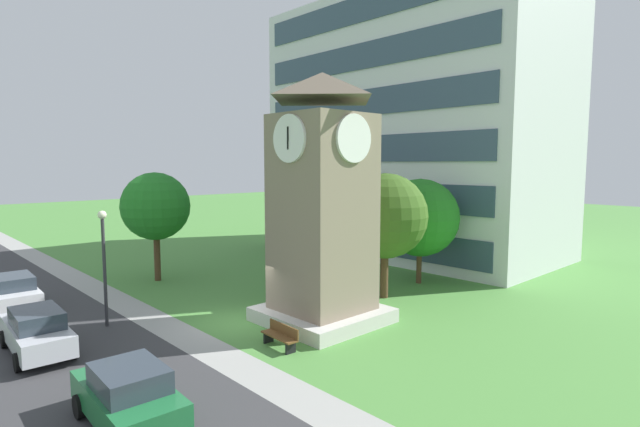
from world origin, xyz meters
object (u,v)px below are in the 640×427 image
object	(u,v)px
clock_tower	(322,213)
parked_car_green	(128,395)
parked_car_white	(13,292)
tree_by_building	(385,216)
street_lamp	(104,254)
parked_car_silver	(37,331)
tree_streetside	(156,206)
tree_near_tower	(420,218)
park_bench	(281,336)

from	to	relation	value
clock_tower	parked_car_green	size ratio (longest dim) A/B	2.60
parked_car_white	parked_car_green	xyz separation A→B (m)	(14.17, -0.11, -0.00)
tree_by_building	clock_tower	bearing A→B (deg)	-83.03
street_lamp	parked_car_silver	distance (m)	4.01
tree_streetside	parked_car_silver	xyz separation A→B (m)	(7.81, -8.24, -3.58)
tree_near_tower	parked_car_silver	bearing A→B (deg)	-99.66
parked_car_green	park_bench	bearing A→B (deg)	104.26
parked_car_green	parked_car_silver	bearing A→B (deg)	-176.28
tree_streetside	tree_near_tower	bearing A→B (deg)	44.47
clock_tower	street_lamp	bearing A→B (deg)	-128.92
clock_tower	tree_near_tower	world-z (taller)	clock_tower
tree_near_tower	parked_car_green	size ratio (longest dim) A/B	1.47
street_lamp	parked_car_green	world-z (taller)	street_lamp
clock_tower	street_lamp	size ratio (longest dim) A/B	2.16
parked_car_green	clock_tower	bearing A→B (deg)	106.16
clock_tower	tree_streetside	bearing A→B (deg)	-170.89
tree_by_building	parked_car_silver	size ratio (longest dim) A/B	1.38
parked_car_white	parked_car_green	size ratio (longest dim) A/B	1.10
clock_tower	parked_car_white	world-z (taller)	clock_tower
tree_near_tower	tree_streetside	distance (m)	15.52
street_lamp	parked_car_green	xyz separation A→B (m)	(8.66, -2.50, -2.31)
street_lamp	tree_streetside	size ratio (longest dim) A/B	0.77
tree_streetside	tree_by_building	xyz separation A→B (m)	(11.66, 6.98, -0.17)
street_lamp	parked_car_green	bearing A→B (deg)	-16.11
tree_by_building	parked_car_white	world-z (taller)	tree_by_building
clock_tower	park_bench	size ratio (longest dim) A/B	5.93
tree_by_building	street_lamp	bearing A→B (deg)	-113.12
park_bench	street_lamp	distance (m)	8.49
park_bench	street_lamp	xyz separation A→B (m)	(-7.02, -3.93, 2.70)
tree_by_building	parked_car_silver	distance (m)	16.06
tree_streetside	parked_car_white	size ratio (longest dim) A/B	1.42
park_bench	tree_near_tower	distance (m)	12.88
clock_tower	parked_car_white	bearing A→B (deg)	-139.69
park_bench	street_lamp	world-z (taller)	street_lamp
tree_streetside	parked_car_white	distance (m)	8.50
clock_tower	parked_car_green	xyz separation A→B (m)	(2.82, -9.73, -3.98)
street_lamp	tree_near_tower	size ratio (longest dim) A/B	0.82
clock_tower	parked_car_silver	distance (m)	11.82
street_lamp	tree_streetside	bearing A→B (deg)	140.70
clock_tower	park_bench	world-z (taller)	clock_tower
park_bench	parked_car_green	size ratio (longest dim) A/B	0.44
tree_streetside	tree_by_building	size ratio (longest dim) A/B	1.00
park_bench	parked_car_white	world-z (taller)	parked_car_white
parked_car_white	tree_streetside	bearing A→B (deg)	96.87
tree_by_building	parked_car_green	bearing A→B (deg)	-76.90
tree_near_tower	tree_streetside	xyz separation A→B (m)	(-11.07, -10.86, 0.59)
tree_near_tower	parked_car_silver	world-z (taller)	tree_near_tower
parked_car_white	parked_car_green	world-z (taller)	same
tree_streetside	parked_car_silver	distance (m)	11.91
tree_by_building	tree_streetside	bearing A→B (deg)	-149.09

